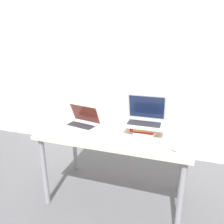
{
  "coord_description": "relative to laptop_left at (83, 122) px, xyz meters",
  "views": [
    {
      "loc": [
        0.55,
        -1.47,
        1.6
      ],
      "look_at": [
        -0.05,
        0.38,
        0.94
      ],
      "focal_mm": 35.0,
      "sensor_mm": 36.0,
      "label": 1
    }
  ],
  "objects": [
    {
      "name": "ground_plane",
      "position": [
        0.36,
        -0.38,
        -0.8
      ],
      "size": [
        14.0,
        14.0,
        0.0
      ],
      "primitive_type": "plane",
      "color": "#515156"
    },
    {
      "name": "wall_back",
      "position": [
        0.36,
        1.04,
        0.55
      ],
      "size": [
        8.0,
        0.05,
        2.7
      ],
      "color": "silver",
      "rests_on": "ground_plane"
    },
    {
      "name": "desk",
      "position": [
        0.36,
        0.0,
        -0.13
      ],
      "size": [
        1.39,
        0.75,
        0.76
      ],
      "color": "beige",
      "rests_on": "ground_plane"
    },
    {
      "name": "laptop_left",
      "position": [
        0.0,
        0.0,
        0.0
      ],
      "size": [
        0.38,
        0.29,
        0.22
      ],
      "color": "silver",
      "rests_on": "desk"
    },
    {
      "name": "book_stack",
      "position": [
        0.62,
        0.03,
        -0.0
      ],
      "size": [
        0.24,
        0.25,
        0.08
      ],
      "color": "white",
      "rests_on": "desk"
    },
    {
      "name": "laptop_on_books",
      "position": [
        0.62,
        0.05,
        0.09
      ],
      "size": [
        0.37,
        0.26,
        0.27
      ],
      "color": "#B2B2B7",
      "rests_on": "book_stack"
    },
    {
      "name": "wireless_keyboard",
      "position": [
        0.63,
        -0.23,
        -0.04
      ],
      "size": [
        0.32,
        0.12,
        0.01
      ],
      "color": "white",
      "rests_on": "desk"
    },
    {
      "name": "mouse",
      "position": [
        0.91,
        -0.22,
        -0.03
      ],
      "size": [
        0.06,
        0.1,
        0.03
      ],
      "color": "#B2B2B7",
      "rests_on": "desk"
    }
  ]
}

